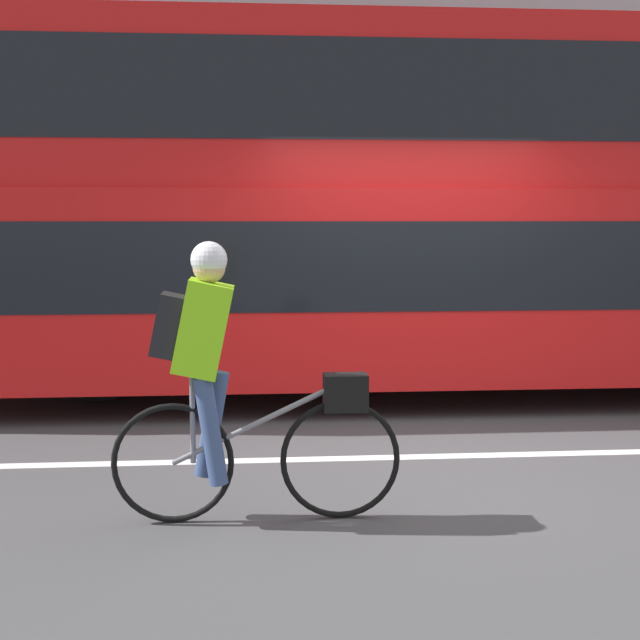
{
  "coord_description": "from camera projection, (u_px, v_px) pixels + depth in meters",
  "views": [
    {
      "loc": [
        -1.44,
        -6.21,
        1.8
      ],
      "look_at": [
        -0.87,
        0.64,
        1.01
      ],
      "focal_mm": 50.0,
      "sensor_mm": 36.0,
      "label": 1
    }
  ],
  "objects": [
    {
      "name": "road_center_line",
      "position": [
        438.0,
        456.0,
        6.74
      ],
      "size": [
        50.0,
        0.14,
        0.01
      ],
      "primitive_type": "cube",
      "color": "silver",
      "rests_on": "ground_plane"
    },
    {
      "name": "cyclist_on_bike",
      "position": [
        226.0,
        373.0,
        5.21
      ],
      "size": [
        1.72,
        0.32,
        1.67
      ],
      "color": "black",
      "rests_on": "ground_plane"
    },
    {
      "name": "bus",
      "position": [
        398.0,
        199.0,
        8.91
      ],
      "size": [
        9.67,
        2.5,
        3.58
      ],
      "color": "black",
      "rests_on": "ground_plane"
    },
    {
      "name": "ground_plane",
      "position": [
        446.0,
        467.0,
        6.47
      ],
      "size": [
        80.0,
        80.0,
        0.0
      ],
      "primitive_type": "plane",
      "color": "#424244"
    },
    {
      "name": "building_facade",
      "position": [
        344.0,
        132.0,
        12.81
      ],
      "size": [
        60.0,
        0.3,
        6.04
      ],
      "color": "#9E9EA3",
      "rests_on": "ground_plane"
    },
    {
      "name": "sidewalk_curb",
      "position": [
        355.0,
        349.0,
        11.83
      ],
      "size": [
        60.0,
        2.36,
        0.13
      ],
      "color": "#A8A399",
      "rests_on": "ground_plane"
    }
  ]
}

